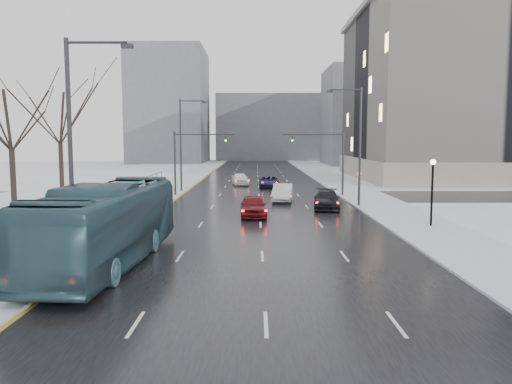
{
  "coord_description": "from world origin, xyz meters",
  "views": [
    {
      "loc": [
        -0.31,
        -1.78,
        5.67
      ],
      "look_at": [
        -0.3,
        28.48,
        2.5
      ],
      "focal_mm": 35.0,
      "sensor_mm": 36.0,
      "label": 1
    }
  ],
  "objects_px": {
    "tree_park_e": "(63,201)",
    "sedan_center_far": "(240,179)",
    "sedan_right_cross": "(269,182)",
    "streetlight_r_mid": "(357,140)",
    "sedan_right_far": "(327,200)",
    "bus": "(108,224)",
    "lamppost_r_mid": "(432,183)",
    "mast_signal_right": "(332,156)",
    "no_uturn_sign": "(359,177)",
    "sedan_right_near": "(283,193)",
    "streetlight_l_near": "(75,141)",
    "streetlight_l_far": "(183,140)",
    "mast_signal_left": "(186,156)",
    "tree_park_d": "(15,218)",
    "sedan_center_near": "(253,206)"
  },
  "relations": [
    {
      "from": "streetlight_r_mid",
      "to": "sedan_right_far",
      "type": "height_order",
      "value": "streetlight_r_mid"
    },
    {
      "from": "sedan_right_far",
      "to": "sedan_center_far",
      "type": "height_order",
      "value": "sedan_center_far"
    },
    {
      "from": "streetlight_r_mid",
      "to": "sedan_center_near",
      "type": "relative_size",
      "value": 2.15
    },
    {
      "from": "tree_park_d",
      "to": "sedan_center_far",
      "type": "relative_size",
      "value": 2.76
    },
    {
      "from": "sedan_right_cross",
      "to": "mast_signal_left",
      "type": "bearing_deg",
      "value": -133.78
    },
    {
      "from": "mast_signal_right",
      "to": "sedan_right_cross",
      "type": "relative_size",
      "value": 1.31
    },
    {
      "from": "sedan_center_near",
      "to": "sedan_center_far",
      "type": "bearing_deg",
      "value": 91.53
    },
    {
      "from": "mast_signal_left",
      "to": "lamppost_r_mid",
      "type": "bearing_deg",
      "value": -44.48
    },
    {
      "from": "tree_park_d",
      "to": "streetlight_l_far",
      "type": "relative_size",
      "value": 1.25
    },
    {
      "from": "lamppost_r_mid",
      "to": "mast_signal_right",
      "type": "bearing_deg",
      "value": 101.54
    },
    {
      "from": "mast_signal_right",
      "to": "sedan_center_far",
      "type": "height_order",
      "value": "mast_signal_right"
    },
    {
      "from": "streetlight_r_mid",
      "to": "bus",
      "type": "height_order",
      "value": "streetlight_r_mid"
    },
    {
      "from": "streetlight_r_mid",
      "to": "streetlight_l_far",
      "type": "relative_size",
      "value": 1.0
    },
    {
      "from": "no_uturn_sign",
      "to": "bus",
      "type": "distance_m",
      "value": 28.58
    },
    {
      "from": "streetlight_l_far",
      "to": "tree_park_d",
      "type": "bearing_deg",
      "value": -118.15
    },
    {
      "from": "streetlight_l_near",
      "to": "sedan_center_far",
      "type": "bearing_deg",
      "value": 81.68
    },
    {
      "from": "bus",
      "to": "sedan_right_far",
      "type": "height_order",
      "value": "bus"
    },
    {
      "from": "mast_signal_right",
      "to": "sedan_right_far",
      "type": "bearing_deg",
      "value": -101.08
    },
    {
      "from": "bus",
      "to": "sedan_right_cross",
      "type": "distance_m",
      "value": 37.51
    },
    {
      "from": "tree_park_d",
      "to": "bus",
      "type": "xyz_separation_m",
      "value": [
        10.8,
        -13.54,
        1.89
      ]
    },
    {
      "from": "streetlight_r_mid",
      "to": "sedan_right_cross",
      "type": "relative_size",
      "value": 2.02
    },
    {
      "from": "tree_park_d",
      "to": "mast_signal_right",
      "type": "xyz_separation_m",
      "value": [
        25.13,
        14.0,
        4.11
      ]
    },
    {
      "from": "lamppost_r_mid",
      "to": "bus",
      "type": "xyz_separation_m",
      "value": [
        -18.0,
        -9.54,
        -1.05
      ]
    },
    {
      "from": "sedan_right_near",
      "to": "bus",
      "type": "bearing_deg",
      "value": -105.03
    },
    {
      "from": "tree_park_d",
      "to": "tree_park_e",
      "type": "bearing_deg",
      "value": 92.29
    },
    {
      "from": "sedan_right_far",
      "to": "mast_signal_left",
      "type": "bearing_deg",
      "value": 151.34
    },
    {
      "from": "streetlight_l_near",
      "to": "sedan_right_far",
      "type": "xyz_separation_m",
      "value": [
        13.68,
        18.74,
        -4.83
      ]
    },
    {
      "from": "sedan_right_cross",
      "to": "sedan_center_far",
      "type": "xyz_separation_m",
      "value": [
        -3.52,
        3.31,
        0.08
      ]
    },
    {
      "from": "tree_park_e",
      "to": "sedan_center_far",
      "type": "height_order",
      "value": "tree_park_e"
    },
    {
      "from": "tree_park_e",
      "to": "mast_signal_left",
      "type": "height_order",
      "value": "tree_park_e"
    },
    {
      "from": "no_uturn_sign",
      "to": "sedan_center_far",
      "type": "bearing_deg",
      "value": 125.05
    },
    {
      "from": "sedan_center_far",
      "to": "sedan_right_far",
      "type": "bearing_deg",
      "value": -77.84
    },
    {
      "from": "sedan_right_near",
      "to": "tree_park_e",
      "type": "bearing_deg",
      "value": -174.5
    },
    {
      "from": "mast_signal_left",
      "to": "sedan_center_near",
      "type": "height_order",
      "value": "mast_signal_left"
    },
    {
      "from": "sedan_right_far",
      "to": "tree_park_d",
      "type": "bearing_deg",
      "value": -161.37
    },
    {
      "from": "bus",
      "to": "sedan_center_far",
      "type": "bearing_deg",
      "value": 86.16
    },
    {
      "from": "streetlight_r_mid",
      "to": "no_uturn_sign",
      "type": "height_order",
      "value": "streetlight_r_mid"
    },
    {
      "from": "tree_park_d",
      "to": "bus",
      "type": "relative_size",
      "value": 0.94
    },
    {
      "from": "bus",
      "to": "sedan_center_near",
      "type": "distance_m",
      "value": 15.56
    },
    {
      "from": "no_uturn_sign",
      "to": "sedan_center_far",
      "type": "xyz_separation_m",
      "value": [
        -11.47,
        16.35,
        -1.49
      ]
    },
    {
      "from": "streetlight_r_mid",
      "to": "sedan_right_far",
      "type": "bearing_deg",
      "value": -154.52
    },
    {
      "from": "tree_park_d",
      "to": "lamppost_r_mid",
      "type": "relative_size",
      "value": 2.92
    },
    {
      "from": "streetlight_l_near",
      "to": "streetlight_l_far",
      "type": "relative_size",
      "value": 1.0
    },
    {
      "from": "bus",
      "to": "streetlight_l_far",
      "type": "bearing_deg",
      "value": 95.04
    },
    {
      "from": "tree_park_d",
      "to": "sedan_center_far",
      "type": "distance_m",
      "value": 30.59
    },
    {
      "from": "tree_park_e",
      "to": "sedan_center_far",
      "type": "bearing_deg",
      "value": 45.74
    },
    {
      "from": "sedan_right_far",
      "to": "sedan_right_cross",
      "type": "bearing_deg",
      "value": 110.25
    },
    {
      "from": "sedan_right_near",
      "to": "mast_signal_right",
      "type": "bearing_deg",
      "value": 46.66
    },
    {
      "from": "streetlight_l_far",
      "to": "sedan_center_far",
      "type": "bearing_deg",
      "value": 54.75
    },
    {
      "from": "lamppost_r_mid",
      "to": "mast_signal_right",
      "type": "xyz_separation_m",
      "value": [
        -3.67,
        18.0,
        1.16
      ]
    }
  ]
}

